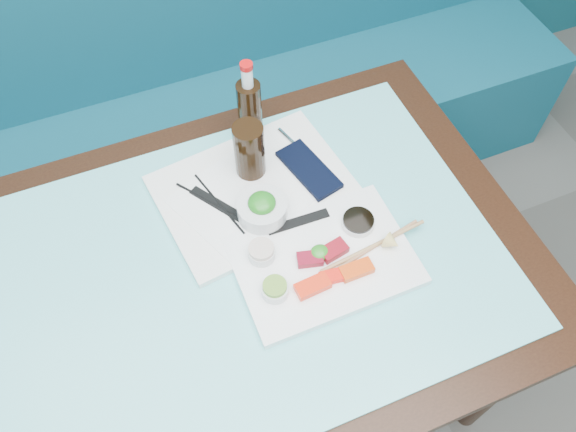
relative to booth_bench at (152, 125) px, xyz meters
name	(u,v)px	position (x,y,z in m)	size (l,w,h in m)	color
booth_bench	(152,125)	(0.00, 0.00, 0.00)	(3.00, 0.56, 1.17)	#0E4B5E
dining_table	(220,293)	(0.00, -0.84, 0.29)	(1.40, 0.90, 0.75)	black
glass_top	(216,275)	(0.00, -0.84, 0.38)	(1.22, 0.76, 0.01)	#68CCD0
sashimi_plate	(323,260)	(0.22, -0.90, 0.39)	(0.37, 0.27, 0.02)	white
salmon_left	(313,286)	(0.17, -0.96, 0.41)	(0.07, 0.04, 0.02)	#FA270A
salmon_mid	(334,276)	(0.22, -0.95, 0.41)	(0.06, 0.03, 0.01)	#F71809
salmon_right	(357,270)	(0.27, -0.96, 0.41)	(0.07, 0.03, 0.02)	#E84009
tuna_left	(310,259)	(0.19, -0.90, 0.41)	(0.05, 0.03, 0.02)	maroon
tuna_right	(334,250)	(0.25, -0.90, 0.41)	(0.06, 0.04, 0.02)	maroon
seaweed_garnish	(320,253)	(0.22, -0.89, 0.41)	(0.04, 0.04, 0.02)	#27851E
ramekin_wasabi	(275,290)	(0.10, -0.94, 0.41)	(0.06, 0.06, 0.02)	white
wasabi_fill	(275,286)	(0.10, -0.94, 0.43)	(0.05, 0.05, 0.01)	olive
ramekin_ginger	(262,253)	(0.10, -0.85, 0.41)	(0.06, 0.06, 0.02)	white
ginger_fill	(261,249)	(0.10, -0.85, 0.43)	(0.05, 0.05, 0.01)	beige
soy_dish	(358,222)	(0.33, -0.85, 0.41)	(0.07, 0.07, 0.01)	white
soy_fill	(359,220)	(0.33, -0.85, 0.42)	(0.07, 0.07, 0.01)	black
lemon_wedge	(392,243)	(0.37, -0.93, 0.42)	(0.04, 0.04, 0.03)	#F2D072
chopstick_sleeve	(298,222)	(0.21, -0.80, 0.40)	(0.14, 0.02, 0.00)	black
wooden_chopstick_a	(373,246)	(0.33, -0.92, 0.41)	(0.01, 0.01, 0.26)	#AA7F50
wooden_chopstick_b	(377,245)	(0.34, -0.92, 0.41)	(0.01, 0.01, 0.22)	#A3714C
serving_tray	(255,191)	(0.15, -0.67, 0.39)	(0.43, 0.32, 0.02)	white
paper_placemat	(255,188)	(0.15, -0.67, 0.40)	(0.34, 0.24, 0.00)	white
seaweed_bowl	(262,209)	(0.14, -0.75, 0.42)	(0.11, 0.11, 0.04)	silver
seaweed_salad	(262,203)	(0.14, -0.75, 0.45)	(0.06, 0.06, 0.03)	#20761B
cola_glass	(249,150)	(0.16, -0.62, 0.47)	(0.07, 0.07, 0.14)	black
navy_pouch	(309,170)	(0.29, -0.67, 0.41)	(0.07, 0.17, 0.01)	black
fork	(290,139)	(0.28, -0.57, 0.40)	(0.01, 0.01, 0.08)	silver
black_chopstick_a	(216,205)	(0.05, -0.68, 0.40)	(0.01, 0.01, 0.22)	black
black_chopstick_b	(219,203)	(0.06, -0.68, 0.40)	(0.01, 0.01, 0.20)	black
tray_sleeve	(217,204)	(0.06, -0.68, 0.40)	(0.02, 0.15, 0.00)	black
cola_bottle_body	(250,111)	(0.21, -0.50, 0.47)	(0.06, 0.06, 0.17)	black
cola_bottle_neck	(247,77)	(0.21, -0.50, 0.57)	(0.03, 0.03, 0.05)	white
cola_bottle_cap	(246,66)	(0.21, -0.50, 0.61)	(0.03, 0.03, 0.01)	red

